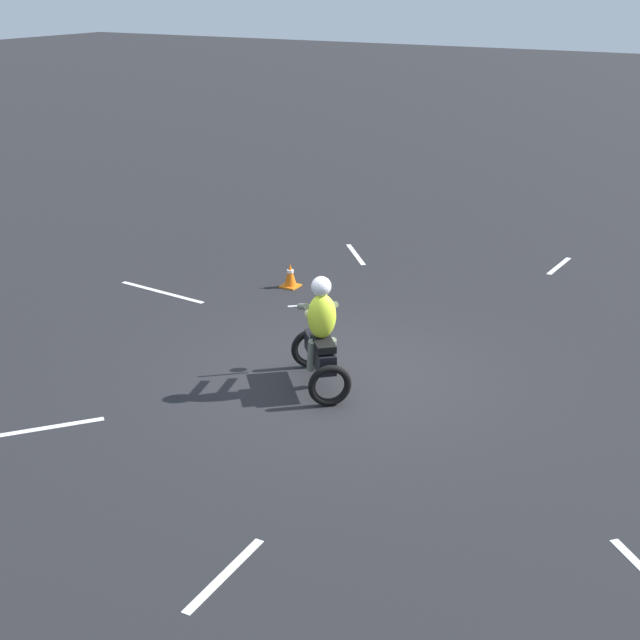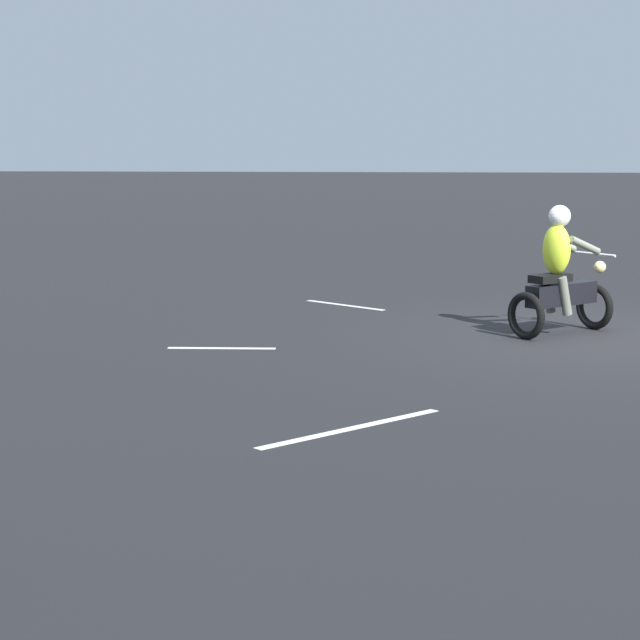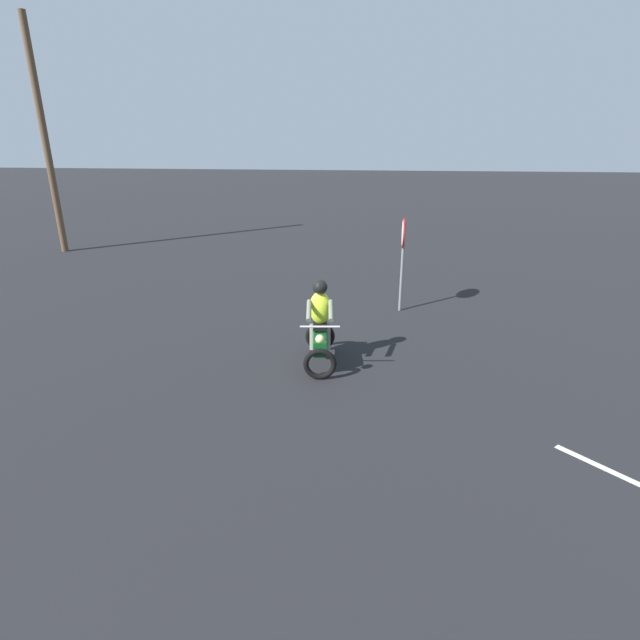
{
  "view_description": "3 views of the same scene",
  "coord_description": "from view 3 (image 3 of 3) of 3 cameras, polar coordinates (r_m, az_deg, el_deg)",
  "views": [
    {
      "loc": [
        10.38,
        5.55,
        5.48
      ],
      "look_at": [
        0.4,
        -0.14,
        1.0
      ],
      "focal_mm": 50.0,
      "sensor_mm": 36.0,
      "label": 1
    },
    {
      "loc": [
        2.43,
        15.81,
        2.62
      ],
      "look_at": [
        3.17,
        4.69,
        0.9
      ],
      "focal_mm": 70.0,
      "sensor_mm": 36.0,
      "label": 2
    },
    {
      "loc": [
        -2.72,
        8.58,
        4.17
      ],
      "look_at": [
        5.95,
        9.53,
        0.9
      ],
      "focal_mm": 28.0,
      "sensor_mm": 36.0,
      "label": 3
    }
  ],
  "objects": [
    {
      "name": "lane_stripe_ne",
      "position": [
        7.78,
        32.67,
        -15.53
      ],
      "size": [
        1.57,
        1.61,
        0.01
      ],
      "primitive_type": "cube",
      "rotation": [
        0.0,
        0.0,
        2.37
      ],
      "color": "silver",
      "rests_on": "ground"
    },
    {
      "name": "stop_sign",
      "position": [
        12.26,
        9.43,
        8.34
      ],
      "size": [
        0.7,
        0.08,
        2.3
      ],
      "color": "slate",
      "rests_on": "ground"
    },
    {
      "name": "motorcycle_rider_background",
      "position": [
        9.41,
        0.0,
        -0.92
      ],
      "size": [
        1.54,
        0.79,
        1.66
      ],
      "rotation": [
        0.0,
        0.0,
        1.68
      ],
      "color": "black",
      "rests_on": "ground"
    },
    {
      "name": "utility_pole_near",
      "position": [
        20.9,
        -28.91,
        17.59
      ],
      "size": [
        0.24,
        0.24,
        7.93
      ],
      "primitive_type": "cylinder",
      "color": "brown",
      "rests_on": "ground"
    }
  ]
}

